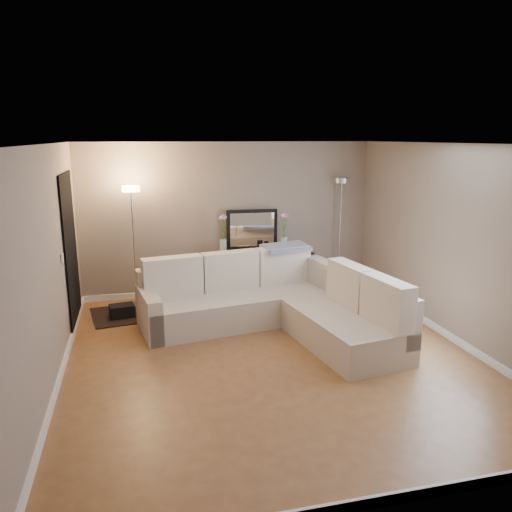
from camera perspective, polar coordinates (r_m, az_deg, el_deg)
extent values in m
cube|color=#935E35|center=(6.40, 1.73, -11.32)|extent=(5.00, 5.50, 0.01)
cube|color=white|center=(5.81, 1.91, 12.75)|extent=(5.00, 5.50, 0.01)
cube|color=gray|center=(8.61, -3.09, 4.25)|extent=(5.00, 0.02, 2.60)
cube|color=gray|center=(3.52, 14.05, -10.01)|extent=(5.00, 0.02, 2.60)
cube|color=gray|center=(5.84, -22.65, -1.22)|extent=(0.02, 5.50, 2.60)
cube|color=gray|center=(7.05, 21.88, 1.23)|extent=(0.02, 5.50, 2.60)
cube|color=white|center=(8.88, -2.96, -3.77)|extent=(5.00, 0.03, 0.10)
cube|color=white|center=(4.19, 12.80, -25.79)|extent=(5.00, 0.03, 0.10)
cube|color=white|center=(6.25, -21.37, -12.36)|extent=(0.03, 5.50, 0.10)
cube|color=white|center=(7.39, 20.87, -8.29)|extent=(0.03, 5.50, 0.10)
cube|color=black|center=(7.52, -20.40, 0.51)|extent=(0.02, 1.20, 2.20)
cube|color=white|center=(6.68, -21.26, -0.24)|extent=(0.02, 0.08, 0.12)
cube|color=beige|center=(7.42, -1.84, -5.87)|extent=(2.98, 1.43, 0.44)
cube|color=beige|center=(7.67, -2.88, -2.82)|extent=(2.86, 0.67, 0.62)
cube|color=beige|center=(7.06, -12.12, -6.47)|extent=(0.35, 1.01, 0.62)
cube|color=beige|center=(6.67, 10.08, -8.36)|extent=(1.25, 1.89, 0.44)
cube|color=beige|center=(7.16, 10.65, -4.25)|extent=(0.65, 2.75, 0.62)
cube|color=beige|center=(7.25, -9.53, -2.33)|extent=(0.88, 0.37, 0.57)
cube|color=beige|center=(7.49, -2.98, -1.65)|extent=(0.88, 0.37, 0.57)
cube|color=beige|center=(7.82, 3.09, -1.00)|extent=(0.88, 0.37, 0.57)
cube|color=beige|center=(6.91, 10.63, -3.19)|extent=(0.36, 0.82, 0.57)
cube|color=beige|center=(6.27, 14.75, -5.13)|extent=(0.36, 0.82, 0.57)
cube|color=gray|center=(7.80, 3.44, 0.99)|extent=(0.80, 0.56, 0.10)
cube|color=black|center=(8.49, -0.28, 0.30)|extent=(1.25, 0.39, 0.04)
cube|color=black|center=(8.37, -3.96, -2.62)|extent=(0.04, 0.04, 0.72)
cube|color=black|center=(8.62, -4.18, -2.14)|extent=(0.04, 0.04, 0.72)
cube|color=black|center=(8.58, 3.65, -2.22)|extent=(0.04, 0.04, 0.72)
cube|color=black|center=(8.83, 3.22, -1.76)|extent=(0.04, 0.04, 0.72)
cube|color=black|center=(8.63, -0.27, -3.40)|extent=(1.18, 0.36, 0.03)
cube|color=#BF3333|center=(8.53, -3.65, -2.91)|extent=(0.04, 0.15, 0.18)
cube|color=#3359A5|center=(8.53, -3.39, -2.83)|extent=(0.04, 0.15, 0.20)
cube|color=gold|center=(8.53, -3.09, -2.76)|extent=(0.05, 0.15, 0.22)
cube|color=#3F7F4C|center=(8.55, -2.75, -2.86)|extent=(0.05, 0.15, 0.18)
cube|color=#994C99|center=(8.55, -2.46, -2.79)|extent=(0.04, 0.15, 0.20)
cube|color=orange|center=(8.55, -2.20, -2.71)|extent=(0.04, 0.15, 0.22)
cube|color=#262626|center=(8.56, -1.90, -2.82)|extent=(0.05, 0.15, 0.18)
cube|color=#4C99B2|center=(8.57, -1.57, -2.74)|extent=(0.05, 0.15, 0.20)
cube|color=#B2A58C|center=(8.57, -1.27, -2.66)|extent=(0.04, 0.15, 0.22)
cube|color=brown|center=(8.59, -1.01, -2.77)|extent=(0.04, 0.15, 0.18)
cube|color=navy|center=(8.59, -0.72, -2.69)|extent=(0.05, 0.15, 0.20)
cube|color=gold|center=(8.60, -0.39, -2.61)|extent=(0.05, 0.15, 0.22)
cube|color=black|center=(8.56, -0.46, 3.06)|extent=(0.88, 0.08, 0.69)
cube|color=white|center=(8.54, -0.43, 3.04)|extent=(0.76, 0.04, 0.57)
cube|color=orange|center=(8.42, -0.98, 0.57)|extent=(0.18, 0.12, 0.04)
cube|color=black|center=(8.45, 0.95, 0.91)|extent=(0.10, 0.02, 0.12)
cube|color=black|center=(8.47, 1.71, 0.88)|extent=(0.08, 0.02, 0.10)
cylinder|color=silver|center=(8.37, -3.78, 1.13)|extent=(0.12, 0.12, 0.23)
cylinder|color=#38722D|center=(8.31, -3.92, 2.92)|extent=(0.09, 0.01, 0.39)
sphere|color=#E5598C|center=(8.28, -4.08, 4.28)|extent=(0.07, 0.07, 0.07)
cylinder|color=#38722D|center=(8.31, -3.87, 2.99)|extent=(0.05, 0.01, 0.42)
sphere|color=white|center=(8.28, -3.96, 4.42)|extent=(0.07, 0.07, 0.07)
cylinder|color=#38722D|center=(8.31, -3.81, 3.06)|extent=(0.01, 0.01, 0.44)
sphere|color=#598CE5|center=(8.28, -3.83, 4.55)|extent=(0.07, 0.07, 0.07)
cylinder|color=#38722D|center=(8.32, -3.75, 2.93)|extent=(0.05, 0.01, 0.40)
sphere|color=#E58C4C|center=(8.28, -3.70, 4.30)|extent=(0.07, 0.07, 0.07)
cylinder|color=#38722D|center=(8.32, -3.69, 3.00)|extent=(0.10, 0.01, 0.41)
sphere|color=#D866B2|center=(8.28, -3.58, 4.43)|extent=(0.07, 0.07, 0.07)
cylinder|color=silver|center=(8.56, 3.20, 1.42)|extent=(0.12, 0.12, 0.23)
cylinder|color=#38722D|center=(8.50, 3.12, 3.17)|extent=(0.09, 0.01, 0.39)
sphere|color=#E5598C|center=(8.47, 3.00, 4.50)|extent=(0.07, 0.07, 0.07)
cylinder|color=#38722D|center=(8.51, 3.17, 3.24)|extent=(0.05, 0.01, 0.42)
sphere|color=white|center=(8.47, 3.12, 4.63)|extent=(0.07, 0.07, 0.07)
cylinder|color=#38722D|center=(8.51, 3.23, 3.30)|extent=(0.01, 0.01, 0.44)
sphere|color=#598CE5|center=(8.47, 3.25, 4.76)|extent=(0.07, 0.07, 0.07)
cylinder|color=#38722D|center=(8.51, 3.28, 3.18)|extent=(0.05, 0.01, 0.40)
sphere|color=#E58C4C|center=(8.48, 3.37, 4.51)|extent=(0.07, 0.07, 0.07)
cylinder|color=#38722D|center=(8.51, 3.34, 3.24)|extent=(0.10, 0.01, 0.41)
sphere|color=#D866B2|center=(8.48, 3.49, 4.64)|extent=(0.07, 0.07, 0.07)
cylinder|color=silver|center=(8.39, -13.37, -5.41)|extent=(0.29, 0.29, 0.03)
cylinder|color=silver|center=(8.14, -13.72, 0.74)|extent=(0.03, 0.03, 1.84)
cylinder|color=#FFBF72|center=(7.99, -14.11, 7.46)|extent=(0.31, 0.31, 0.08)
cylinder|color=silver|center=(9.26, 9.33, -3.42)|extent=(0.31, 0.31, 0.03)
cylinder|color=silver|center=(9.03, 9.56, 2.32)|extent=(0.03, 0.03, 1.89)
cylinder|color=silver|center=(8.90, 9.80, 8.53)|extent=(0.34, 0.34, 0.09)
cube|color=black|center=(8.03, -13.67, -6.34)|extent=(1.40, 1.14, 0.02)
cube|color=black|center=(7.88, -15.07, -6.22)|extent=(0.39, 0.31, 0.23)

